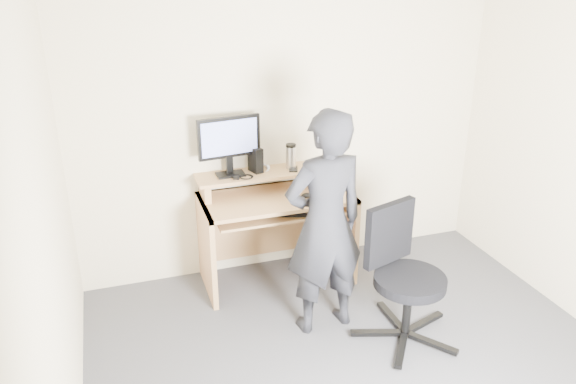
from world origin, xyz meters
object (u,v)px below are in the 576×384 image
desk (274,215)px  office_chair (402,270)px  monitor (229,141)px  person (325,224)px

desk → office_chair: size_ratio=1.28×
monitor → office_chair: 1.62m
monitor → person: bearing=-70.1°
monitor → person: size_ratio=0.31×
person → monitor: bearing=-68.4°
desk → person: 0.85m
desk → office_chair: bearing=-60.5°
monitor → office_chair: size_ratio=0.53×
office_chair → monitor: bearing=110.9°
desk → monitor: monitor is taller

